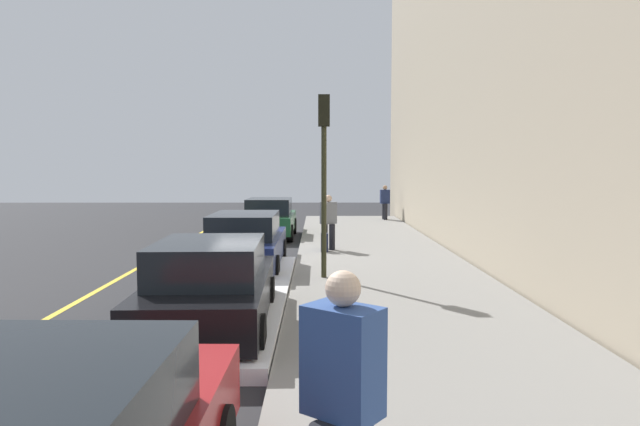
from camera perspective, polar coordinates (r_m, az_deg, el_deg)
ground_plane at (r=15.95m, az=-5.97°, el=-5.08°), size 56.00×56.00×0.00m
sidewalk at (r=15.96m, az=5.95°, el=-4.80°), size 28.00×4.60×0.15m
lane_stripe_centre at (r=16.58m, az=-17.08°, el=-4.87°), size 28.00×0.14×0.01m
snow_bank_curb at (r=11.43m, az=-4.73°, el=-8.36°), size 8.74×0.56×0.22m
parked_car_black at (r=9.35m, az=-10.90°, el=-7.28°), size 4.37×2.00×1.51m
parked_car_navy at (r=14.71m, az=-7.48°, el=-2.92°), size 4.72×1.91×1.51m
parked_car_green at (r=21.69m, az=-5.07°, el=-0.51°), size 4.13×1.92×1.51m
pedestrian_blue_coat at (r=3.98m, az=2.29°, el=-18.04°), size 0.55×0.58×1.84m
pedestrian_grey_coat at (r=17.52m, az=0.85°, el=-0.74°), size 0.50×0.53×1.68m
pedestrian_navy_coat at (r=27.82m, az=6.53°, el=1.18°), size 0.55×0.47×1.67m
traffic_light_pole at (r=12.92m, az=0.39°, el=5.91°), size 0.35×0.26×4.14m
rolling_suitcase at (r=17.12m, az=0.45°, el=-2.95°), size 0.34×0.22×0.91m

